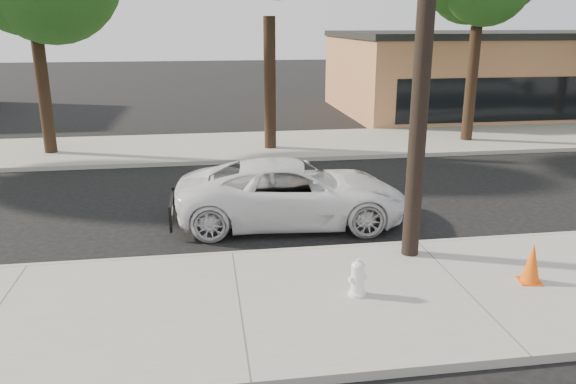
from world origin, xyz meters
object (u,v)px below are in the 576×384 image
object	(u,v)px
traffic_cone	(532,263)
utility_pole	(425,22)
fire_hydrant	(358,279)
police_cruiser	(293,192)

from	to	relation	value
traffic_cone	utility_pole	bearing A→B (deg)	137.22
utility_pole	fire_hydrant	size ratio (longest dim) A/B	14.25
utility_pole	fire_hydrant	bearing A→B (deg)	-134.13
fire_hydrant	utility_pole	bearing A→B (deg)	31.45
utility_pole	fire_hydrant	xyz separation A→B (m)	(-1.55, -1.60, -4.24)
utility_pole	traffic_cone	bearing A→B (deg)	-42.78
utility_pole	police_cruiser	world-z (taller)	utility_pole
utility_pole	traffic_cone	world-z (taller)	utility_pole
police_cruiser	fire_hydrant	bearing A→B (deg)	-169.36
fire_hydrant	traffic_cone	world-z (taller)	traffic_cone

